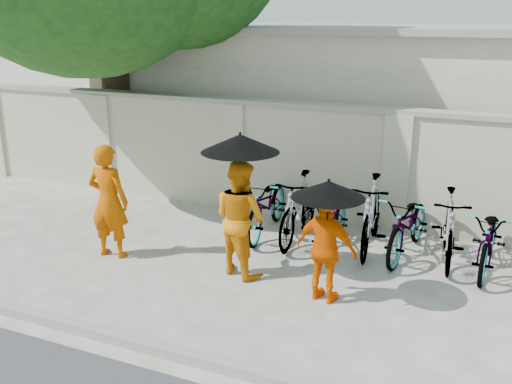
% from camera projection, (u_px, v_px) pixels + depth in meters
% --- Properties ---
extents(ground, '(80.00, 80.00, 0.00)m').
position_uv_depth(ground, '(204.00, 283.00, 7.87)').
color(ground, beige).
extents(kerb, '(40.00, 0.16, 0.12)m').
position_uv_depth(kerb, '(130.00, 341.00, 6.36)').
color(kerb, gray).
rests_on(kerb, ground).
extents(compound_wall, '(20.00, 0.30, 2.00)m').
position_uv_depth(compound_wall, '(340.00, 167.00, 9.99)').
color(compound_wall, beige).
rests_on(compound_wall, ground).
extents(building_behind, '(14.00, 6.00, 3.20)m').
position_uv_depth(building_behind, '(430.00, 106.00, 12.76)').
color(building_behind, beige).
rests_on(building_behind, ground).
extents(monk_left, '(0.67, 0.47, 1.75)m').
position_uv_depth(monk_left, '(109.00, 201.00, 8.53)').
color(monk_left, '#BA4C00').
rests_on(monk_left, ground).
extents(monk_center, '(0.98, 0.89, 1.66)m').
position_uv_depth(monk_center, '(240.00, 218.00, 7.97)').
color(monk_center, orange).
rests_on(monk_center, ground).
extents(parasol_center, '(1.06, 1.06, 1.10)m').
position_uv_depth(parasol_center, '(240.00, 143.00, 7.56)').
color(parasol_center, black).
rests_on(parasol_center, ground).
extents(monk_right, '(0.89, 0.51, 1.43)m').
position_uv_depth(monk_right, '(326.00, 249.00, 7.20)').
color(monk_right, '#E85A00').
rests_on(monk_right, ground).
extents(parasol_right, '(0.91, 0.91, 0.83)m').
position_uv_depth(parasol_right, '(328.00, 189.00, 6.88)').
color(parasol_right, black).
rests_on(parasol_right, ground).
extents(bike_0, '(0.84, 1.98, 1.02)m').
position_uv_depth(bike_0, '(267.00, 205.00, 9.52)').
color(bike_0, '#A8A8A8').
rests_on(bike_0, ground).
extents(bike_1, '(0.57, 1.87, 1.11)m').
position_uv_depth(bike_1, '(299.00, 208.00, 9.21)').
color(bike_1, '#A8A8A8').
rests_on(bike_1, ground).
extents(bike_2, '(0.61, 1.70, 0.89)m').
position_uv_depth(bike_2, '(332.00, 221.00, 8.97)').
color(bike_2, '#A8A8A8').
rests_on(bike_2, ground).
extents(bike_3, '(0.71, 1.96, 1.15)m').
position_uv_depth(bike_3, '(371.00, 215.00, 8.85)').
color(bike_3, '#A8A8A8').
rests_on(bike_3, ground).
extents(bike_4, '(0.87, 1.96, 1.00)m').
position_uv_depth(bike_4, '(409.00, 225.00, 8.65)').
color(bike_4, '#A8A8A8').
rests_on(bike_4, ground).
extents(bike_5, '(0.73, 1.83, 1.07)m').
position_uv_depth(bike_5, '(449.00, 228.00, 8.42)').
color(bike_5, '#A8A8A8').
rests_on(bike_5, ground).
extents(bike_6, '(0.74, 1.86, 0.96)m').
position_uv_depth(bike_6, '(490.00, 239.00, 8.14)').
color(bike_6, '#A8A8A8').
rests_on(bike_6, ground).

